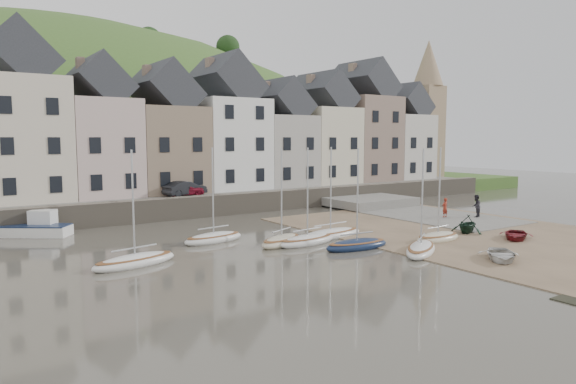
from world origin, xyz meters
TOP-DOWN VIEW (x-y plane):
  - ground at (0.00, 0.00)m, footprint 160.00×160.00m
  - quay_land at (0.00, 32.00)m, footprint 90.00×30.00m
  - quay_street at (0.00, 20.50)m, footprint 70.00×7.00m
  - seawall at (0.00, 17.00)m, footprint 70.00×1.20m
  - beach at (11.00, 0.00)m, footprint 18.00×26.00m
  - slipway at (15.00, 8.00)m, footprint 8.00×18.00m
  - hillside at (-5.00, 60.00)m, footprint 134.40×84.00m
  - townhouse_terrace at (1.76, 24.00)m, footprint 61.05×8.00m
  - church_spire at (34.55, 24.00)m, footprint 4.00×4.00m
  - sailboat_0 at (-11.51, 3.41)m, footprint 5.01×2.52m
  - sailboat_1 at (-5.30, 6.76)m, footprint 4.52×2.18m
  - sailboat_2 at (-2.15, 3.54)m, footprint 4.20×3.03m
  - sailboat_3 at (-0.70, 2.77)m, footprint 4.65×2.12m
  - sailboat_4 at (1.79, 3.55)m, footprint 5.63×2.07m
  - sailboat_5 at (0.96, -0.04)m, footprint 4.49×1.86m
  - sailboat_6 at (3.24, -3.05)m, footprint 4.68×3.78m
  - sailboat_7 at (6.87, -1.27)m, footprint 3.81×1.62m
  - motorboat_2 at (-14.40, 15.56)m, footprint 4.70×4.04m
  - rowboat_white at (5.28, -6.87)m, footprint 3.80×3.72m
  - rowboat_green at (10.67, -0.66)m, footprint 3.00×2.79m
  - rowboat_red at (11.39, -3.88)m, footprint 3.65×3.34m
  - person_red at (14.99, 4.80)m, footprint 0.60×0.41m
  - person_dark at (17.15, 3.35)m, footprint 1.09×0.97m
  - car_left at (-1.94, 19.50)m, footprint 3.78×2.26m
  - car_right at (-1.85, 19.50)m, footprint 4.22×2.36m

SIDE VIEW (x-z plane):
  - hillside at x=-5.00m, z-range -59.99..24.01m
  - ground at x=0.00m, z-range 0.00..0.00m
  - beach at x=11.00m, z-range 0.00..0.06m
  - slipway at x=15.00m, z-range 0.00..0.12m
  - sailboat_4 at x=1.79m, z-range -2.90..3.42m
  - sailboat_0 at x=-11.51m, z-range -2.90..3.42m
  - sailboat_6 at x=3.24m, z-range -2.90..3.42m
  - sailboat_3 at x=-0.70m, z-range -2.90..3.42m
  - sailboat_5 at x=0.96m, z-range -2.90..3.42m
  - sailboat_1 at x=-5.30m, z-range -2.90..3.42m
  - sailboat_2 at x=-2.15m, z-range -2.89..3.43m
  - sailboat_7 at x=6.87m, z-range -2.89..3.43m
  - rowboat_red at x=11.39m, z-range 0.06..0.68m
  - rowboat_white at x=5.28m, z-range 0.06..0.70m
  - motorboat_2 at x=-14.40m, z-range -0.27..1.43m
  - rowboat_green at x=10.67m, z-range 0.06..1.35m
  - quay_land at x=0.00m, z-range 0.00..1.50m
  - seawall at x=0.00m, z-range 0.00..1.80m
  - person_red at x=14.99m, z-range 0.12..1.73m
  - person_dark at x=17.15m, z-range 0.12..1.99m
  - quay_street at x=0.00m, z-range 1.50..1.60m
  - car_left at x=-1.94m, z-range 1.60..2.80m
  - car_right at x=-1.85m, z-range 1.60..2.92m
  - townhouse_terrace at x=1.76m, z-range 0.36..14.29m
  - church_spire at x=34.55m, z-range 2.06..20.06m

